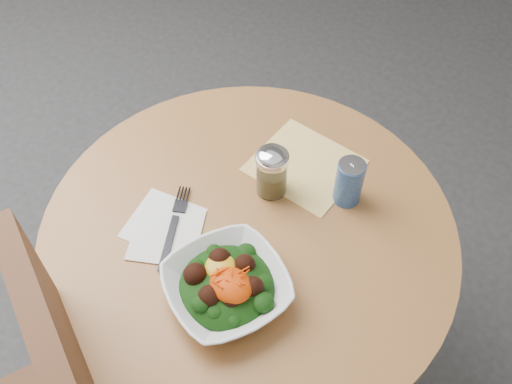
% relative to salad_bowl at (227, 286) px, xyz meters
% --- Properties ---
extents(ground, '(6.00, 6.00, 0.00)m').
position_rel_salad_bowl_xyz_m(ground, '(-0.06, 0.15, -0.78)').
color(ground, '#2E2E31').
rests_on(ground, ground).
extents(table, '(0.90, 0.90, 0.75)m').
position_rel_salad_bowl_xyz_m(table, '(-0.06, 0.15, -0.23)').
color(table, black).
rests_on(table, ground).
extents(cloth_napkin, '(0.23, 0.21, 0.00)m').
position_rel_salad_bowl_xyz_m(cloth_napkin, '(-0.06, 0.37, -0.03)').
color(cloth_napkin, '#FFAE0D').
rests_on(cloth_napkin, table).
extents(paper_napkins, '(0.21, 0.20, 0.00)m').
position_rel_salad_bowl_xyz_m(paper_napkins, '(-0.20, 0.04, -0.03)').
color(paper_napkins, white).
rests_on(paper_napkins, table).
extents(salad_bowl, '(0.31, 0.31, 0.09)m').
position_rel_salad_bowl_xyz_m(salad_bowl, '(0.00, 0.00, 0.00)').
color(salad_bowl, white).
rests_on(salad_bowl, table).
extents(fork, '(0.12, 0.20, 0.00)m').
position_rel_salad_bowl_xyz_m(fork, '(-0.19, 0.06, -0.03)').
color(fork, black).
rests_on(fork, table).
extents(spice_shaker, '(0.07, 0.07, 0.13)m').
position_rel_salad_bowl_xyz_m(spice_shaker, '(-0.08, 0.26, 0.03)').
color(spice_shaker, silver).
rests_on(spice_shaker, table).
extents(beverage_can, '(0.06, 0.06, 0.12)m').
position_rel_salad_bowl_xyz_m(beverage_can, '(0.07, 0.34, 0.03)').
color(beverage_can, navy).
rests_on(beverage_can, table).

